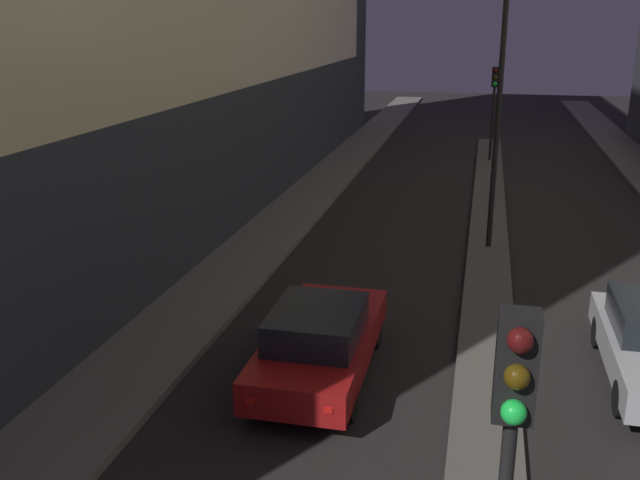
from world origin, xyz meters
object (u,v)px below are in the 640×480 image
car_left_lane (320,340)px  traffic_light_mid (494,92)px  street_lamp (504,32)px  traffic_light_near (509,445)px

car_left_lane → traffic_light_mid: bearing=82.1°
traffic_light_mid → car_left_lane: bearing=-97.9°
traffic_light_mid → street_lamp: (0.00, -13.60, 2.89)m
traffic_light_near → traffic_light_mid: 29.01m
traffic_light_mid → street_lamp: bearing=-90.0°
traffic_light_mid → street_lamp: 13.90m
street_lamp → traffic_light_mid: bearing=90.0°
traffic_light_mid → street_lamp: size_ratio=0.44×
street_lamp → car_left_lane: size_ratio=2.09×
car_left_lane → street_lamp: bearing=70.4°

